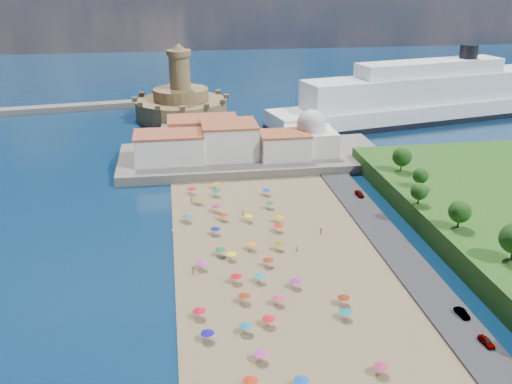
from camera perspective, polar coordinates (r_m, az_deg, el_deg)
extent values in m
plane|color=#071938|center=(129.11, -0.07, -7.48)|extent=(700.00, 700.00, 0.00)
cube|color=#59544C|center=(196.24, -0.39, 3.47)|extent=(90.00, 36.00, 3.00)
cube|color=#59544C|center=(227.98, -7.19, 5.84)|extent=(18.00, 70.00, 2.40)
cube|color=silver|center=(188.74, -8.68, 4.38)|extent=(22.00, 14.00, 9.00)
cube|color=silver|center=(191.30, -2.69, 5.16)|extent=(18.00, 16.00, 11.00)
cube|color=silver|center=(190.59, 2.85, 4.62)|extent=(16.00, 12.00, 8.00)
cube|color=silver|center=(202.32, -5.32, 5.87)|extent=(24.00, 14.00, 10.00)
cube|color=silver|center=(196.48, 5.49, 5.08)|extent=(16.00, 16.00, 8.00)
sphere|color=silver|center=(194.85, 5.55, 6.77)|extent=(10.00, 10.00, 10.00)
cylinder|color=silver|center=(193.91, 5.59, 7.85)|extent=(1.20, 1.20, 1.60)
cylinder|color=olive|center=(256.32, -7.46, 8.26)|extent=(40.00, 40.00, 8.00)
cylinder|color=olive|center=(254.90, -7.53, 9.68)|extent=(24.00, 24.00, 5.00)
cylinder|color=olive|center=(253.11, -7.64, 11.78)|extent=(9.00, 9.00, 14.00)
cylinder|color=olive|center=(251.84, -7.73, 13.61)|extent=(10.40, 10.40, 2.40)
cone|color=olive|center=(251.48, -7.77, 14.22)|extent=(6.00, 6.00, 3.00)
cube|color=black|center=(261.19, 16.53, 7.15)|extent=(144.93, 50.93, 2.31)
cube|color=white|center=(260.46, 16.61, 7.81)|extent=(143.86, 50.33, 8.56)
cube|color=white|center=(258.39, 16.84, 9.96)|extent=(115.17, 40.64, 11.41)
cube|color=white|center=(256.91, 17.05, 11.82)|extent=(67.88, 26.96, 5.71)
cylinder|color=black|center=(268.03, 20.52, 13.03)|extent=(7.61, 7.61, 5.71)
cylinder|color=gray|center=(130.96, -2.45, -6.43)|extent=(0.07, 0.07, 2.00)
cone|color=#FFE80D|center=(130.54, -2.46, -6.08)|extent=(2.50, 2.50, 0.60)
cylinder|color=gray|center=(150.64, -3.25, -2.51)|extent=(0.07, 0.07, 2.00)
cone|color=#AE2F0D|center=(150.27, -3.26, -2.19)|extent=(2.50, 2.50, 0.60)
cylinder|color=gray|center=(168.69, -6.43, 0.12)|extent=(0.07, 0.07, 2.00)
cone|color=red|center=(168.36, -6.44, 0.40)|extent=(2.50, 2.50, 0.60)
cylinder|color=gray|center=(157.68, 1.37, -1.33)|extent=(0.07, 0.07, 2.00)
cone|color=#157B21|center=(157.33, 1.37, -1.03)|extent=(2.50, 2.50, 0.60)
cylinder|color=gray|center=(135.28, -0.47, -5.43)|extent=(0.07, 0.07, 2.00)
cone|color=orange|center=(134.87, -0.48, -5.09)|extent=(2.50, 2.50, 0.60)
cylinder|color=gray|center=(149.25, 2.30, -2.73)|extent=(0.07, 0.07, 2.00)
cone|color=orange|center=(148.88, 2.30, -2.41)|extent=(2.50, 2.50, 0.60)
cylinder|color=gray|center=(150.65, -6.92, -2.64)|extent=(0.07, 0.07, 2.00)
cone|color=#0F698F|center=(150.28, -6.94, -2.33)|extent=(2.50, 2.50, 0.60)
cylinder|color=gray|center=(122.11, -2.00, -8.67)|extent=(0.07, 0.07, 2.00)
cone|color=red|center=(121.66, -2.00, -8.31)|extent=(2.50, 2.50, 0.60)
cylinder|color=gray|center=(100.71, 0.49, -16.11)|extent=(0.07, 0.07, 2.00)
cone|color=#C129A3|center=(100.16, 0.49, -15.71)|extent=(2.50, 2.50, 0.60)
cylinder|color=gray|center=(112.13, 8.92, -12.00)|extent=(0.07, 0.07, 2.00)
cone|color=#0E7383|center=(111.64, 8.95, -11.62)|extent=(2.50, 2.50, 0.60)
cylinder|color=gray|center=(95.79, 4.57, -18.53)|extent=(0.07, 0.07, 2.00)
cone|color=blue|center=(95.21, 4.59, -18.11)|extent=(2.50, 2.50, 0.60)
cylinder|color=gray|center=(111.60, -5.68, -12.00)|extent=(0.07, 0.07, 2.00)
cone|color=red|center=(111.10, -5.70, -11.62)|extent=(2.50, 2.50, 0.60)
cylinder|color=gray|center=(135.31, 2.29, -5.45)|extent=(0.07, 0.07, 2.00)
cone|color=#8A690C|center=(134.90, 2.29, -5.11)|extent=(2.50, 2.50, 0.60)
cylinder|color=gray|center=(100.25, 12.36, -16.92)|extent=(0.07, 0.07, 2.00)
cone|color=#B72758|center=(99.70, 12.40, -16.51)|extent=(2.50, 2.50, 0.60)
cylinder|color=gray|center=(144.23, 2.24, -3.64)|extent=(0.07, 0.07, 2.00)
cone|color=red|center=(143.85, 2.24, -3.31)|extent=(2.50, 2.50, 0.60)
cylinder|color=gray|center=(115.60, -1.17, -10.58)|extent=(0.07, 0.07, 2.00)
cone|color=#8A300C|center=(115.12, -1.18, -10.20)|extent=(2.50, 2.50, 0.60)
cylinder|color=gray|center=(115.02, 2.25, -10.77)|extent=(0.07, 0.07, 2.00)
cone|color=#CC2B66|center=(114.54, 2.25, -10.39)|extent=(2.50, 2.50, 0.60)
cylinder|color=gray|center=(108.97, 1.26, -12.81)|extent=(0.07, 0.07, 2.00)
cone|color=red|center=(108.46, 1.27, -12.42)|extent=(2.50, 2.50, 0.60)
cylinder|color=gray|center=(161.48, -5.71, -0.86)|extent=(0.07, 0.07, 2.00)
cone|color=#967C0D|center=(161.14, -5.72, -0.57)|extent=(2.50, 2.50, 0.60)
cylinder|color=gray|center=(95.41, -0.58, -18.63)|extent=(0.07, 0.07, 2.00)
cone|color=red|center=(94.83, -0.58, -18.22)|extent=(2.50, 2.50, 0.60)
cylinder|color=gray|center=(142.96, -4.09, -3.92)|extent=(0.07, 0.07, 2.00)
cone|color=#0B118F|center=(142.57, -4.10, -3.60)|extent=(2.50, 2.50, 0.60)
cylinder|color=gray|center=(128.30, 1.22, -7.05)|extent=(0.07, 0.07, 2.00)
cone|color=maroon|center=(127.87, 1.23, -6.70)|extent=(2.50, 2.50, 0.60)
cylinder|color=gray|center=(166.61, 1.04, -0.02)|extent=(0.07, 0.07, 2.00)
cone|color=#0D3CA9|center=(166.28, 1.04, 0.26)|extent=(2.50, 2.50, 0.60)
cylinder|color=gray|center=(116.27, 8.74, -10.65)|extent=(0.07, 0.07, 2.00)
cone|color=maroon|center=(115.80, 8.76, -10.27)|extent=(2.50, 2.50, 0.60)
cylinder|color=gray|center=(127.66, -5.44, -7.32)|extent=(0.07, 0.07, 2.00)
cone|color=#CA2BA1|center=(127.22, -5.45, -6.96)|extent=(2.50, 2.50, 0.60)
cylinder|color=gray|center=(149.75, -0.77, -2.62)|extent=(0.07, 0.07, 2.00)
cone|color=yellow|center=(149.38, -0.77, -2.31)|extent=(2.50, 2.50, 0.60)
cylinder|color=gray|center=(120.66, 3.96, -9.12)|extent=(0.07, 0.07, 2.00)
cone|color=#9B2198|center=(120.20, 3.97, -8.75)|extent=(2.50, 2.50, 0.60)
cylinder|color=gray|center=(172.02, -4.01, 0.64)|extent=(0.07, 0.07, 2.00)
cone|color=#A08A0E|center=(171.70, -4.02, 0.92)|extent=(2.50, 2.50, 0.60)
cylinder|color=gray|center=(155.82, -3.99, -1.67)|extent=(0.07, 0.07, 2.00)
cone|color=#A12249|center=(155.46, -4.00, -1.37)|extent=(2.50, 2.50, 0.60)
cylinder|color=gray|center=(105.66, -4.87, -14.14)|extent=(0.07, 0.07, 2.00)
cone|color=#120B94|center=(105.14, -4.89, -13.75)|extent=(2.50, 2.50, 0.60)
cylinder|color=gray|center=(132.97, -3.58, -5.99)|extent=(0.07, 0.07, 2.00)
cone|color=#126A31|center=(132.55, -3.59, -5.65)|extent=(2.50, 2.50, 0.60)
cylinder|color=gray|center=(166.21, -3.99, -0.13)|extent=(0.07, 0.07, 2.00)
cone|color=#0D775F|center=(165.87, -4.00, 0.16)|extent=(2.50, 2.50, 0.60)
cylinder|color=gray|center=(122.19, 0.41, -8.64)|extent=(0.07, 0.07, 2.00)
cone|color=teal|center=(121.73, 0.41, -8.27)|extent=(2.50, 2.50, 0.60)
cylinder|color=gray|center=(107.14, -0.99, -13.49)|extent=(0.07, 0.07, 2.00)
cone|color=#0F748C|center=(106.62, -0.99, -13.09)|extent=(2.50, 2.50, 0.60)
imported|color=tan|center=(143.56, -8.34, -4.04)|extent=(1.31, 1.31, 1.82)
imported|color=tan|center=(144.24, 6.50, -3.84)|extent=(1.40, 1.52, 1.69)
imported|color=tan|center=(134.65, 4.11, -5.69)|extent=(0.77, 0.73, 1.77)
imported|color=tan|center=(162.48, -6.44, -0.79)|extent=(0.63, 1.10, 1.76)
imported|color=tan|center=(126.11, -6.23, -7.78)|extent=(1.14, 1.10, 1.85)
imported|color=tan|center=(153.42, -1.31, -2.07)|extent=(0.89, 1.00, 1.69)
imported|color=gray|center=(111.58, 22.06, -13.68)|extent=(1.91, 3.82, 1.25)
imported|color=gray|center=(167.82, 10.31, -0.16)|extent=(1.91, 4.32, 1.45)
imported|color=gray|center=(117.88, 19.91, -11.30)|extent=(1.80, 3.96, 1.26)
cylinder|color=#382314|center=(140.85, 19.58, -2.83)|extent=(0.50, 0.50, 2.94)
sphere|color=#14380F|center=(139.83, 19.71, -1.85)|extent=(5.29, 5.29, 5.29)
cylinder|color=#382314|center=(151.72, 15.93, -0.71)|extent=(0.50, 0.50, 2.46)
sphere|color=#14380F|center=(150.92, 16.01, 0.06)|extent=(4.43, 4.43, 4.43)
cylinder|color=#382314|center=(163.30, 16.05, 0.88)|extent=(0.50, 0.50, 2.44)
sphere|color=#14380F|center=(162.56, 16.13, 1.60)|extent=(4.39, 4.39, 4.39)
cylinder|color=#382314|center=(174.81, 14.31, 2.56)|extent=(0.50, 0.50, 3.16)
sphere|color=#14380F|center=(173.93, 14.40, 3.44)|extent=(5.69, 5.69, 5.69)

